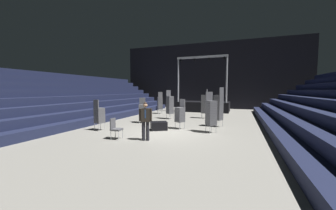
% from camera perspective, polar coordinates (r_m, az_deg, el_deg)
% --- Properties ---
extents(ground_plane, '(22.00, 30.00, 0.10)m').
position_cam_1_polar(ground_plane, '(10.43, -0.81, -8.24)').
color(ground_plane, gray).
extents(arena_end_wall, '(22.00, 0.30, 8.00)m').
position_cam_1_polar(arena_end_wall, '(24.83, 11.86, 8.35)').
color(arena_end_wall, black).
rests_on(arena_end_wall, ground_plane).
extents(bleacher_bank_left, '(6.00, 24.00, 3.60)m').
position_cam_1_polar(bleacher_bank_left, '(15.70, -27.76, 2.30)').
color(bleacher_bank_left, '#191E38').
rests_on(bleacher_bank_left, ground_plane).
extents(stage_riser, '(5.31, 2.86, 5.57)m').
position_cam_1_polar(stage_riser, '(21.03, 10.18, -0.11)').
color(stage_riser, black).
rests_on(stage_riser, ground_plane).
extents(man_with_tie, '(0.56, 0.37, 1.70)m').
position_cam_1_polar(man_with_tie, '(8.67, -6.57, -4.06)').
color(man_with_tie, black).
rests_on(man_with_tie, ground_plane).
extents(chair_stack_front_left, '(0.59, 0.59, 2.39)m').
position_cam_1_polar(chair_stack_front_left, '(12.25, 14.46, -0.61)').
color(chair_stack_front_left, '#B2B5BA').
rests_on(chair_stack_front_left, ground_plane).
extents(chair_stack_front_right, '(0.62, 0.62, 2.14)m').
position_cam_1_polar(chair_stack_front_right, '(10.45, 12.40, -2.10)').
color(chair_stack_front_right, '#B2B5BA').
rests_on(chair_stack_front_right, ground_plane).
extents(chair_stack_mid_left, '(0.45, 0.45, 2.31)m').
position_cam_1_polar(chair_stack_mid_left, '(15.71, 10.52, 0.36)').
color(chair_stack_mid_left, '#B2B5BA').
rests_on(chair_stack_mid_left, ground_plane).
extents(chair_stack_mid_right, '(0.58, 0.58, 1.71)m').
position_cam_1_polar(chair_stack_mid_right, '(13.42, -7.49, -1.52)').
color(chair_stack_mid_right, '#B2B5BA').
rests_on(chair_stack_mid_right, ground_plane).
extents(chair_stack_mid_centre, '(0.60, 0.60, 1.71)m').
position_cam_1_polar(chair_stack_mid_centre, '(11.25, 3.51, -2.62)').
color(chair_stack_mid_centre, '#B2B5BA').
rests_on(chair_stack_mid_centre, ground_plane).
extents(chair_stack_rear_left, '(0.61, 0.61, 2.05)m').
position_cam_1_polar(chair_stack_rear_left, '(18.55, -2.36, 0.64)').
color(chair_stack_rear_left, '#B2B5BA').
rests_on(chair_stack_rear_left, ground_plane).
extents(chair_stack_rear_right, '(0.54, 0.54, 1.71)m').
position_cam_1_polar(chair_stack_rear_right, '(11.47, -19.36, -2.73)').
color(chair_stack_rear_right, '#B2B5BA').
rests_on(chair_stack_rear_right, ground_plane).
extents(chair_stack_rear_centre, '(0.61, 0.61, 2.22)m').
position_cam_1_polar(chair_stack_rear_centre, '(15.13, 0.54, 0.12)').
color(chair_stack_rear_centre, '#B2B5BA').
rests_on(chair_stack_rear_centre, ground_plane).
extents(equipment_road_case, '(1.08, 0.98, 0.47)m').
position_cam_1_polar(equipment_road_case, '(10.99, -2.69, -6.08)').
color(equipment_road_case, black).
rests_on(equipment_road_case, ground_plane).
extents(loose_chair_near_man, '(0.47, 0.47, 0.95)m').
position_cam_1_polar(loose_chair_near_man, '(9.27, -15.08, -6.30)').
color(loose_chair_near_man, '#B2B5BA').
rests_on(loose_chair_near_man, ground_plane).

